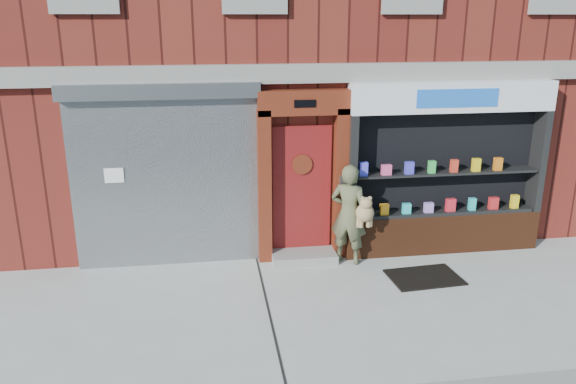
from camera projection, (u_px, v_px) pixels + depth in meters
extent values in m
plane|color=#9E9E99|center=(375.00, 305.00, 8.16)|extent=(80.00, 80.00, 0.00)
cube|color=#5C1A15|center=(305.00, 17.00, 12.63)|extent=(12.00, 8.00, 8.00)
cube|color=gray|center=(349.00, 73.00, 9.03)|extent=(12.00, 0.16, 0.30)
cube|color=gray|center=(166.00, 184.00, 9.15)|extent=(3.00, 0.10, 2.80)
cube|color=slate|center=(160.00, 91.00, 8.64)|extent=(3.10, 0.30, 0.24)
cube|color=white|center=(114.00, 175.00, 8.92)|extent=(0.30, 0.01, 0.24)
cube|color=#591D0F|center=(264.00, 187.00, 9.33)|extent=(0.22, 0.28, 2.60)
cube|color=#591D0F|center=(340.00, 184.00, 9.52)|extent=(0.22, 0.28, 2.60)
cube|color=#591D0F|center=(303.00, 102.00, 9.01)|extent=(1.50, 0.28, 0.40)
cube|color=black|center=(305.00, 104.00, 8.86)|extent=(0.35, 0.01, 0.12)
cube|color=maroon|center=(302.00, 189.00, 9.56)|extent=(1.00, 0.06, 2.20)
cylinder|color=black|center=(302.00, 164.00, 9.39)|extent=(0.28, 0.02, 0.28)
cylinder|color=#591D0F|center=(302.00, 165.00, 9.38)|extent=(0.34, 0.02, 0.34)
cube|color=gray|center=(304.00, 256.00, 9.64)|extent=(1.10, 0.55, 0.15)
cube|color=slate|center=(343.00, 181.00, 9.34)|extent=(0.10, 0.02, 0.18)
cube|color=#532613|center=(441.00, 232.00, 10.00)|extent=(3.50, 0.40, 0.70)
cube|color=black|center=(351.00, 167.00, 9.39)|extent=(0.12, 0.40, 1.80)
cube|color=black|center=(538.00, 160.00, 9.87)|extent=(0.12, 0.40, 1.80)
cube|color=black|center=(442.00, 161.00, 9.81)|extent=(3.30, 0.03, 1.80)
cube|color=black|center=(443.00, 211.00, 9.89)|extent=(3.20, 0.36, 0.06)
cube|color=black|center=(446.00, 172.00, 9.68)|extent=(3.20, 0.36, 0.04)
cube|color=white|center=(453.00, 97.00, 9.29)|extent=(3.50, 0.40, 0.50)
cube|color=blue|center=(458.00, 98.00, 9.09)|extent=(1.40, 0.01, 0.30)
cube|color=orange|center=(362.00, 211.00, 9.57)|extent=(0.13, 0.09, 0.17)
cube|color=#FF9D1A|center=(384.00, 209.00, 9.62)|extent=(0.14, 0.09, 0.19)
cube|color=#27C2C7|center=(407.00, 208.00, 9.68)|extent=(0.14, 0.09, 0.18)
cube|color=#A579DA|center=(429.00, 207.00, 9.74)|extent=(0.16, 0.09, 0.17)
cube|color=red|center=(451.00, 205.00, 9.79)|extent=(0.16, 0.09, 0.23)
cube|color=#26BBC1|center=(472.00, 204.00, 9.84)|extent=(0.11, 0.09, 0.22)
cube|color=red|center=(493.00, 203.00, 9.90)|extent=(0.16, 0.09, 0.21)
cube|color=yellow|center=(515.00, 201.00, 9.95)|extent=(0.13, 0.09, 0.24)
cube|color=#4547ED|center=(363.00, 169.00, 9.35)|extent=(0.14, 0.09, 0.23)
cube|color=#E74D87|center=(386.00, 170.00, 9.41)|extent=(0.16, 0.09, 0.18)
cube|color=#3F3DD0|center=(409.00, 168.00, 9.46)|extent=(0.15, 0.09, 0.21)
cube|color=green|center=(432.00, 167.00, 9.52)|extent=(0.11, 0.09, 0.21)
cube|color=red|center=(454.00, 166.00, 9.58)|extent=(0.12, 0.09, 0.22)
cube|color=yellow|center=(476.00, 165.00, 9.63)|extent=(0.13, 0.09, 0.22)
cube|color=orange|center=(498.00, 164.00, 9.69)|extent=(0.13, 0.09, 0.22)
imported|color=#505336|center=(349.00, 214.00, 9.37)|extent=(0.75, 0.68, 1.72)
sphere|color=#96794B|center=(365.00, 213.00, 9.20)|extent=(0.30, 0.30, 0.30)
sphere|color=#96794B|center=(366.00, 203.00, 9.10)|extent=(0.20, 0.20, 0.20)
sphere|color=#96794B|center=(363.00, 199.00, 9.07)|extent=(0.07, 0.07, 0.07)
sphere|color=#96794B|center=(370.00, 198.00, 9.09)|extent=(0.07, 0.07, 0.07)
cylinder|color=#96794B|center=(359.00, 222.00, 9.23)|extent=(0.07, 0.07, 0.18)
cylinder|color=#96794B|center=(370.00, 221.00, 9.26)|extent=(0.07, 0.07, 0.18)
cylinder|color=#96794B|center=(361.00, 222.00, 9.22)|extent=(0.07, 0.07, 0.18)
cylinder|color=#96794B|center=(368.00, 222.00, 9.24)|extent=(0.07, 0.07, 0.18)
cube|color=black|center=(424.00, 277.00, 9.01)|extent=(1.17, 0.86, 0.03)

